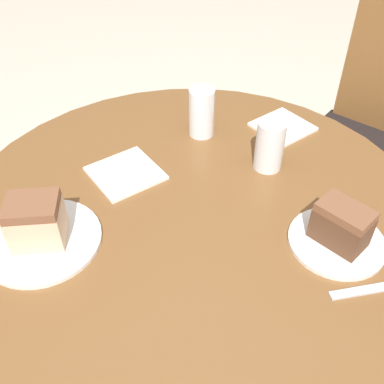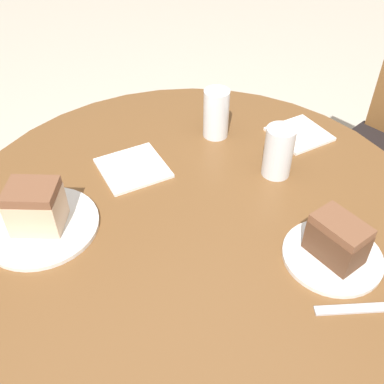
# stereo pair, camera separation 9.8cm
# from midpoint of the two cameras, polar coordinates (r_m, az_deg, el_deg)

# --- Properties ---
(ground_plane) EXTENTS (8.00, 8.00, 0.00)m
(ground_plane) POSITION_cam_midpoint_polar(r_m,az_deg,el_deg) (1.59, 1.89, -21.06)
(ground_plane) COLOR beige
(table) EXTENTS (1.08, 1.08, 0.72)m
(table) POSITION_cam_midpoint_polar(r_m,az_deg,el_deg) (1.14, 2.49, -8.50)
(table) COLOR brown
(table) RESTS_ON ground_plane
(plate_near) EXTENTS (0.20, 0.20, 0.01)m
(plate_near) POSITION_cam_midpoint_polar(r_m,az_deg,el_deg) (0.96, 20.25, -7.78)
(plate_near) COLOR white
(plate_near) RESTS_ON table
(plate_far) EXTENTS (0.24, 0.24, 0.01)m
(plate_far) POSITION_cam_midpoint_polar(r_m,az_deg,el_deg) (0.99, -15.92, -4.27)
(plate_far) COLOR white
(plate_far) RESTS_ON table
(cake_slice_near) EXTENTS (0.11, 0.08, 0.09)m
(cake_slice_near) POSITION_cam_midpoint_polar(r_m,az_deg,el_deg) (0.92, 20.96, -5.75)
(cake_slice_near) COLOR brown
(cake_slice_near) RESTS_ON plate_near
(cake_slice_far) EXTENTS (0.13, 0.13, 0.10)m
(cake_slice_far) POSITION_cam_midpoint_polar(r_m,az_deg,el_deg) (0.95, -16.52, -1.93)
(cake_slice_far) COLOR beige
(cake_slice_far) RESTS_ON plate_far
(glass_lemonade) EXTENTS (0.07, 0.07, 0.13)m
(glass_lemonade) POSITION_cam_midpoint_polar(r_m,az_deg,el_deg) (1.20, 5.44, 9.49)
(glass_lemonade) COLOR beige
(glass_lemonade) RESTS_ON table
(glass_water) EXTENTS (0.07, 0.07, 0.13)m
(glass_water) POSITION_cam_midpoint_polar(r_m,az_deg,el_deg) (1.09, 13.44, 4.63)
(glass_water) COLOR silver
(glass_water) RESTS_ON table
(napkin_stack) EXTENTS (0.17, 0.17, 0.01)m
(napkin_stack) POSITION_cam_midpoint_polar(r_m,az_deg,el_deg) (1.11, -5.00, 2.96)
(napkin_stack) COLOR white
(napkin_stack) RESTS_ON table
(fork) EXTENTS (0.09, 0.14, 0.00)m
(fork) POSITION_cam_midpoint_polar(r_m,az_deg,el_deg) (0.90, 23.31, -13.62)
(fork) COLOR silver
(fork) RESTS_ON table
(napkin_side) EXTENTS (0.15, 0.15, 0.01)m
(napkin_side) POSITION_cam_midpoint_polar(r_m,az_deg,el_deg) (1.27, 15.66, 7.03)
(napkin_side) COLOR white
(napkin_side) RESTS_ON table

